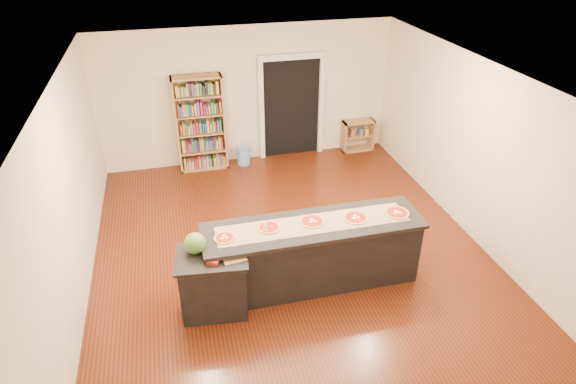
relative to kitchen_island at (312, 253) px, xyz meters
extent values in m
cube|color=beige|center=(-0.12, 0.72, 0.90)|extent=(6.00, 7.00, 2.80)
cube|color=#50200D|center=(-0.12, 0.72, -0.50)|extent=(6.00, 7.00, 0.01)
cube|color=white|center=(-0.12, 0.72, 2.29)|extent=(6.00, 7.00, 0.01)
cube|color=black|center=(0.78, 4.20, 0.55)|extent=(1.20, 0.02, 2.10)
cube|color=silver|center=(0.13, 4.16, 0.55)|extent=(0.10, 0.08, 2.10)
cube|color=silver|center=(1.43, 4.16, 0.55)|extent=(0.10, 0.08, 2.10)
cube|color=silver|center=(0.78, 4.16, 1.65)|extent=(1.40, 0.08, 0.12)
cube|color=black|center=(0.00, 0.00, -0.03)|extent=(2.95, 0.74, 0.95)
cube|color=black|center=(0.00, 0.00, 0.47)|extent=(3.03, 0.82, 0.05)
cube|color=black|center=(-1.41, -0.22, -0.07)|extent=(0.83, 0.59, 0.86)
cube|color=black|center=(-1.41, -0.22, 0.38)|extent=(0.91, 0.67, 0.04)
cube|color=#A77F51|center=(-1.15, 4.00, 0.47)|extent=(0.98, 0.35, 1.95)
cube|color=#A77F51|center=(2.26, 4.02, -0.16)|extent=(0.69, 0.30, 0.69)
cylinder|color=#699EEA|center=(-0.33, 3.95, -0.31)|extent=(0.27, 0.27, 0.40)
cube|color=#A97C57|center=(0.00, 0.01, 0.50)|extent=(2.64, 0.48, 0.00)
sphere|color=#144214|center=(-1.59, -0.10, 0.54)|extent=(0.28, 0.28, 0.28)
cube|color=tan|center=(-1.14, -0.36, 0.41)|extent=(0.30, 0.22, 0.02)
cube|color=maroon|center=(-1.41, -0.38, 0.43)|extent=(0.18, 0.16, 0.05)
cylinder|color=#195966|center=(-1.04, -0.10, 0.43)|extent=(0.14, 0.14, 0.05)
cylinder|color=tan|center=(-1.21, -0.03, 0.51)|extent=(0.29, 0.29, 0.02)
cylinder|color=#A5190C|center=(-1.21, -0.03, 0.52)|extent=(0.24, 0.24, 0.00)
cylinder|color=tan|center=(-0.61, 0.05, 0.51)|extent=(0.31, 0.31, 0.02)
cylinder|color=#A5190C|center=(-0.61, 0.05, 0.52)|extent=(0.25, 0.25, 0.00)
cylinder|color=tan|center=(0.00, 0.05, 0.51)|extent=(0.34, 0.34, 0.02)
cylinder|color=#A5190C|center=(0.00, 0.05, 0.52)|extent=(0.28, 0.28, 0.00)
cylinder|color=tan|center=(0.61, 0.00, 0.51)|extent=(0.35, 0.35, 0.02)
cylinder|color=#A5190C|center=(0.61, 0.00, 0.52)|extent=(0.28, 0.28, 0.00)
cylinder|color=tan|center=(1.21, -0.03, 0.51)|extent=(0.34, 0.34, 0.02)
cylinder|color=#A5190C|center=(1.21, -0.03, 0.52)|extent=(0.28, 0.28, 0.00)
camera|label=1|loc=(-1.65, -5.13, 4.17)|focal=30.00mm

